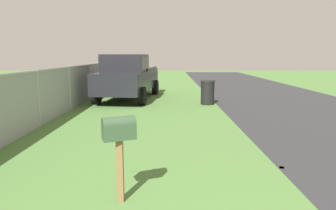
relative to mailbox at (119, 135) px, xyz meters
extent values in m
cube|color=brown|center=(0.00, 0.00, -0.52)|extent=(0.09, 0.09, 0.91)
cube|color=#334C33|center=(0.00, 0.00, 0.05)|extent=(0.36, 0.49, 0.22)
cylinder|color=#334C33|center=(0.00, 0.00, 0.16)|extent=(0.36, 0.49, 0.20)
cube|color=red|center=(0.11, 0.00, 0.11)|extent=(0.02, 0.04, 0.18)
cube|color=black|center=(9.97, 1.21, -0.09)|extent=(5.45, 2.54, 0.90)
cube|color=black|center=(9.35, 1.29, 0.74)|extent=(1.98, 2.00, 0.76)
cube|color=black|center=(9.35, 1.29, 0.74)|extent=(1.93, 2.03, 0.53)
cube|color=black|center=(11.02, 0.19, 0.42)|extent=(2.73, 0.38, 0.12)
cube|color=black|center=(11.22, 1.99, 0.42)|extent=(2.73, 0.38, 0.12)
cylinder|color=black|center=(8.14, 0.43, -0.59)|extent=(0.78, 0.34, 0.76)
cylinder|color=black|center=(8.36, 2.39, -0.59)|extent=(0.78, 0.34, 0.76)
cylinder|color=black|center=(11.59, 0.04, -0.59)|extent=(0.78, 0.34, 0.76)
cylinder|color=black|center=(11.81, 2.00, -0.59)|extent=(0.78, 0.34, 0.76)
cylinder|color=black|center=(8.35, -2.31, -0.51)|extent=(0.56, 0.56, 0.93)
cylinder|color=black|center=(8.35, -2.31, 0.00)|extent=(0.59, 0.59, 0.08)
cylinder|color=#9EA3A8|center=(4.40, 3.07, -0.16)|extent=(0.07, 0.07, 1.63)
cylinder|color=#9EA3A8|center=(7.08, 3.07, -0.16)|extent=(0.07, 0.07, 1.63)
cylinder|color=#9EA3A8|center=(9.77, 3.07, -0.16)|extent=(0.07, 0.07, 1.63)
cylinder|color=#9EA3A8|center=(12.45, 3.07, -0.16)|extent=(0.07, 0.07, 1.63)
cylinder|color=#9EA3A8|center=(15.13, 3.07, -0.16)|extent=(0.07, 0.07, 1.63)
cube|color=#9EA3A8|center=(5.74, 3.07, 0.63)|extent=(18.79, 0.04, 0.04)
cube|color=gray|center=(5.74, 3.07, -0.16)|extent=(18.79, 0.01, 1.63)
cube|color=silver|center=(1.26, -2.77, -0.97)|extent=(0.14, 0.12, 0.01)
camera|label=1|loc=(-3.88, -0.68, 1.08)|focal=31.29mm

